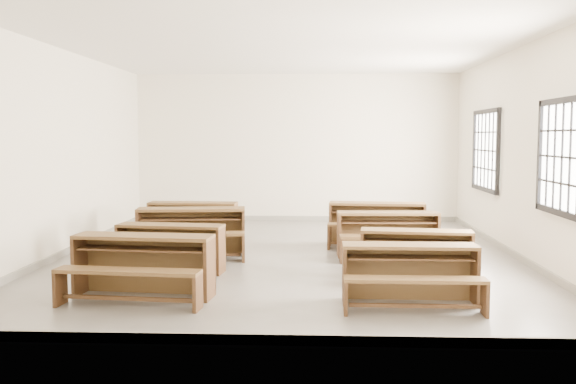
{
  "coord_description": "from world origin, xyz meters",
  "views": [
    {
      "loc": [
        0.43,
        -9.79,
        1.86
      ],
      "look_at": [
        0.0,
        0.0,
        1.0
      ],
      "focal_mm": 40.0,
      "sensor_mm": 36.0,
      "label": 1
    }
  ],
  "objects_px": {
    "desk_set_5": "(416,251)",
    "desk_set_0": "(142,262)",
    "desk_set_6": "(388,231)",
    "desk_set_7": "(377,221)",
    "desk_set_1": "(169,245)",
    "desk_set_2": "(191,228)",
    "desk_set_3": "(192,219)",
    "desk_set_4": "(410,270)"
  },
  "relations": [
    {
      "from": "desk_set_1",
      "to": "desk_set_7",
      "type": "height_order",
      "value": "desk_set_7"
    },
    {
      "from": "desk_set_7",
      "to": "desk_set_1",
      "type": "bearing_deg",
      "value": -137.97
    },
    {
      "from": "desk_set_5",
      "to": "desk_set_7",
      "type": "relative_size",
      "value": 0.89
    },
    {
      "from": "desk_set_1",
      "to": "desk_set_4",
      "type": "height_order",
      "value": "desk_set_4"
    },
    {
      "from": "desk_set_1",
      "to": "desk_set_3",
      "type": "xyz_separation_m",
      "value": [
        -0.18,
        2.54,
        0.02
      ]
    },
    {
      "from": "desk_set_1",
      "to": "desk_set_4",
      "type": "xyz_separation_m",
      "value": [
        3.03,
        -1.53,
        0.01
      ]
    },
    {
      "from": "desk_set_0",
      "to": "desk_set_2",
      "type": "relative_size",
      "value": 0.96
    },
    {
      "from": "desk_set_4",
      "to": "desk_set_6",
      "type": "relative_size",
      "value": 0.94
    },
    {
      "from": "desk_set_1",
      "to": "desk_set_2",
      "type": "distance_m",
      "value": 1.21
    },
    {
      "from": "desk_set_1",
      "to": "desk_set_6",
      "type": "height_order",
      "value": "desk_set_6"
    },
    {
      "from": "desk_set_2",
      "to": "desk_set_3",
      "type": "relative_size",
      "value": 1.1
    },
    {
      "from": "desk_set_3",
      "to": "desk_set_5",
      "type": "distance_m",
      "value": 4.48
    },
    {
      "from": "desk_set_4",
      "to": "desk_set_6",
      "type": "height_order",
      "value": "desk_set_6"
    },
    {
      "from": "desk_set_6",
      "to": "desk_set_7",
      "type": "distance_m",
      "value": 1.07
    },
    {
      "from": "desk_set_2",
      "to": "desk_set_7",
      "type": "distance_m",
      "value": 3.17
    },
    {
      "from": "desk_set_1",
      "to": "desk_set_7",
      "type": "distance_m",
      "value": 3.81
    },
    {
      "from": "desk_set_5",
      "to": "desk_set_0",
      "type": "bearing_deg",
      "value": -155.52
    },
    {
      "from": "desk_set_0",
      "to": "desk_set_7",
      "type": "relative_size",
      "value": 1.0
    },
    {
      "from": "desk_set_0",
      "to": "desk_set_4",
      "type": "bearing_deg",
      "value": 2.42
    },
    {
      "from": "desk_set_3",
      "to": "desk_set_4",
      "type": "relative_size",
      "value": 1.06
    },
    {
      "from": "desk_set_1",
      "to": "desk_set_7",
      "type": "bearing_deg",
      "value": 44.32
    },
    {
      "from": "desk_set_4",
      "to": "desk_set_6",
      "type": "bearing_deg",
      "value": 89.17
    },
    {
      "from": "desk_set_3",
      "to": "desk_set_7",
      "type": "distance_m",
      "value": 3.21
    },
    {
      "from": "desk_set_0",
      "to": "desk_set_5",
      "type": "relative_size",
      "value": 1.12
    },
    {
      "from": "desk_set_3",
      "to": "desk_set_5",
      "type": "height_order",
      "value": "desk_set_3"
    },
    {
      "from": "desk_set_1",
      "to": "desk_set_6",
      "type": "distance_m",
      "value": 3.34
    },
    {
      "from": "desk_set_0",
      "to": "desk_set_7",
      "type": "xyz_separation_m",
      "value": [
        3.03,
        3.68,
        0.0
      ]
    },
    {
      "from": "desk_set_4",
      "to": "desk_set_7",
      "type": "bearing_deg",
      "value": 90.67
    },
    {
      "from": "desk_set_0",
      "to": "desk_set_3",
      "type": "bearing_deg",
      "value": 98.21
    },
    {
      "from": "desk_set_2",
      "to": "desk_set_7",
      "type": "relative_size",
      "value": 1.04
    },
    {
      "from": "desk_set_0",
      "to": "desk_set_4",
      "type": "distance_m",
      "value": 3.04
    },
    {
      "from": "desk_set_6",
      "to": "desk_set_7",
      "type": "relative_size",
      "value": 0.94
    },
    {
      "from": "desk_set_2",
      "to": "desk_set_4",
      "type": "bearing_deg",
      "value": -48.95
    },
    {
      "from": "desk_set_3",
      "to": "desk_set_4",
      "type": "height_order",
      "value": "desk_set_3"
    },
    {
      "from": "desk_set_5",
      "to": "desk_set_7",
      "type": "xyz_separation_m",
      "value": [
        -0.26,
        2.61,
        0.05
      ]
    },
    {
      "from": "desk_set_3",
      "to": "desk_set_6",
      "type": "bearing_deg",
      "value": -19.16
    },
    {
      "from": "desk_set_3",
      "to": "desk_set_2",
      "type": "bearing_deg",
      "value": -77.48
    },
    {
      "from": "desk_set_4",
      "to": "desk_set_7",
      "type": "relative_size",
      "value": 0.89
    },
    {
      "from": "desk_set_0",
      "to": "desk_set_2",
      "type": "bearing_deg",
      "value": 94.19
    },
    {
      "from": "desk_set_0",
      "to": "desk_set_2",
      "type": "distance_m",
      "value": 2.57
    },
    {
      "from": "desk_set_3",
      "to": "desk_set_6",
      "type": "distance_m",
      "value": 3.52
    },
    {
      "from": "desk_set_5",
      "to": "desk_set_7",
      "type": "distance_m",
      "value": 2.62
    }
  ]
}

